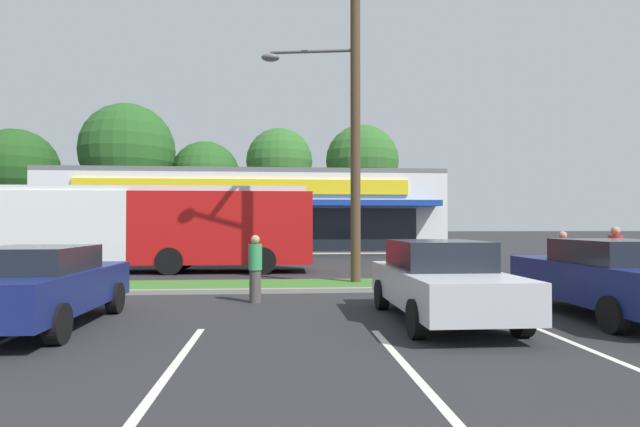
# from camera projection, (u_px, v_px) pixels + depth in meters

# --- Properties ---
(grass_median) EXTENTS (56.00, 2.20, 0.12)m
(grass_median) POSITION_uv_depth(u_px,v_px,m) (280.00, 285.00, 14.92)
(grass_median) COLOR #386B28
(grass_median) RESTS_ON ground_plane
(curb_lip) EXTENTS (56.00, 0.24, 0.12)m
(curb_lip) POSITION_uv_depth(u_px,v_px,m) (280.00, 291.00, 13.71)
(curb_lip) COLOR gray
(curb_lip) RESTS_ON ground_plane
(parking_stripe_1) EXTENTS (0.12, 4.80, 0.01)m
(parking_stripe_1) POSITION_uv_depth(u_px,v_px,m) (173.00, 367.00, 6.62)
(parking_stripe_1) COLOR silver
(parking_stripe_1) RESTS_ON ground_plane
(parking_stripe_2) EXTENTS (0.12, 4.80, 0.01)m
(parking_stripe_2) POSITION_uv_depth(u_px,v_px,m) (410.00, 370.00, 6.49)
(parking_stripe_2) COLOR silver
(parking_stripe_2) RESTS_ON ground_plane
(parking_stripe_3) EXTENTS (0.12, 4.80, 0.01)m
(parking_stripe_3) POSITION_uv_depth(u_px,v_px,m) (571.00, 342.00, 8.02)
(parking_stripe_3) COLOR silver
(parking_stripe_3) RESTS_ON ground_plane
(storefront_building) EXTENTS (25.12, 13.04, 5.29)m
(storefront_building) POSITION_uv_depth(u_px,v_px,m) (250.00, 213.00, 36.58)
(storefront_building) COLOR silver
(storefront_building) RESTS_ON ground_plane
(tree_far_left) EXTENTS (6.87, 6.87, 9.69)m
(tree_far_left) POSITION_uv_depth(u_px,v_px,m) (16.00, 171.00, 42.30)
(tree_far_left) COLOR #473323
(tree_far_left) RESTS_ON ground_plane
(tree_left) EXTENTS (7.92, 7.92, 12.06)m
(tree_left) POSITION_uv_depth(u_px,v_px,m) (128.00, 150.00, 43.60)
(tree_left) COLOR #473323
(tree_left) RESTS_ON ground_plane
(tree_mid_left) EXTENTS (6.17, 6.17, 9.29)m
(tree_mid_left) POSITION_uv_depth(u_px,v_px,m) (205.00, 176.00, 46.26)
(tree_mid_left) COLOR #473323
(tree_mid_left) RESTS_ON ground_plane
(tree_mid) EXTENTS (6.01, 6.01, 10.51)m
(tree_mid) POSITION_uv_depth(u_px,v_px,m) (279.00, 162.00, 46.50)
(tree_mid) COLOR #473323
(tree_mid) RESTS_ON ground_plane
(tree_mid_right) EXTENTS (6.79, 6.79, 11.07)m
(tree_mid_right) POSITION_uv_depth(u_px,v_px,m) (362.00, 161.00, 47.77)
(tree_mid_right) COLOR #473323
(tree_mid_right) RESTS_ON ground_plane
(utility_pole) EXTENTS (3.11, 2.39, 9.86)m
(utility_pole) POSITION_uv_depth(u_px,v_px,m) (351.00, 110.00, 15.45)
(utility_pole) COLOR #4C3826
(utility_pole) RESTS_ON ground_plane
(city_bus) EXTENTS (12.29, 2.82, 3.25)m
(city_bus) POSITION_uv_depth(u_px,v_px,m) (153.00, 226.00, 19.67)
(city_bus) COLOR #B71414
(city_bus) RESTS_ON ground_plane
(car_0) EXTENTS (2.01, 4.63, 1.55)m
(car_0) POSITION_uv_depth(u_px,v_px,m) (610.00, 277.00, 10.11)
(car_0) COLOR navy
(car_0) RESTS_ON ground_plane
(car_3) EXTENTS (1.98, 4.44, 1.46)m
(car_3) POSITION_uv_depth(u_px,v_px,m) (39.00, 285.00, 9.13)
(car_3) COLOR navy
(car_3) RESTS_ON ground_plane
(car_4) EXTENTS (1.97, 4.60, 1.53)m
(car_4) POSITION_uv_depth(u_px,v_px,m) (441.00, 280.00, 9.82)
(car_4) COLOR #B7B7BC
(car_4) RESTS_ON ground_plane
(pedestrian_near_bench) EXTENTS (0.32, 0.32, 1.59)m
(pedestrian_near_bench) POSITION_uv_depth(u_px,v_px,m) (255.00, 269.00, 12.05)
(pedestrian_near_bench) COLOR #47423D
(pedestrian_near_bench) RESTS_ON ground_plane
(pedestrian_by_pole) EXTENTS (0.33, 0.33, 1.65)m
(pedestrian_by_pole) POSITION_uv_depth(u_px,v_px,m) (563.00, 262.00, 13.84)
(pedestrian_by_pole) COLOR #726651
(pedestrian_by_pole) RESTS_ON ground_plane
(pedestrian_far) EXTENTS (0.36, 0.36, 1.78)m
(pedestrian_far) POSITION_uv_depth(u_px,v_px,m) (616.00, 260.00, 13.71)
(pedestrian_far) COLOR #1E2338
(pedestrian_far) RESTS_ON ground_plane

